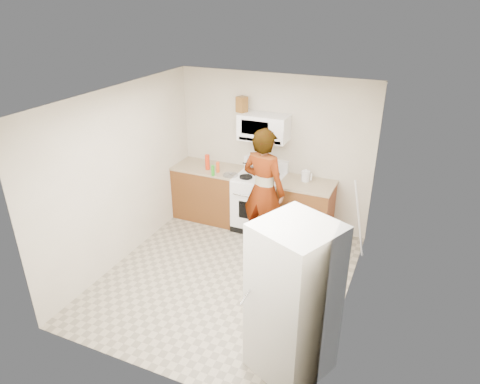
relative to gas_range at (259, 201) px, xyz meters
The scene contains 20 objects.
floor 1.56m from the gas_range, 86.14° to the right, with size 3.60×3.60×0.00m, color gray.
back_wall 0.83m from the gas_range, 72.00° to the left, with size 3.20×0.02×2.50m, color beige.
right_wall 2.37m from the gas_range, 41.25° to the right, with size 0.02×3.60×2.50m, color beige.
cabinet_left 0.94m from the gas_range, behind, with size 1.12×0.62×0.90m, color brown.
counter_left 1.03m from the gas_range, behind, with size 1.14×0.64×0.04m, color tan.
cabinet_right 0.78m from the gas_range, ahead, with size 0.80×0.62×0.90m, color brown.
counter_right 0.89m from the gas_range, ahead, with size 0.82×0.64×0.04m, color tan.
gas_range is the anchor object (origin of this frame).
microwave 1.22m from the gas_range, 90.00° to the left, with size 0.76×0.38×0.40m, color white.
person 0.76m from the gas_range, 63.69° to the right, with size 0.69×0.46×1.90m, color tan.
fridge 2.98m from the gas_range, 62.42° to the right, with size 0.70×0.70×1.70m, color beige.
kettle 0.90m from the gas_range, ahead, with size 0.13×0.13×0.16m, color silver.
jug 1.58m from the gas_range, 161.10° to the left, with size 0.14×0.14×0.24m, color brown.
saucepan 0.56m from the gas_range, 133.59° to the left, with size 0.20×0.20×0.11m, color #ABABB0.
tray 0.50m from the gas_range, 37.41° to the right, with size 0.25×0.16×0.05m, color silver.
bottle_spray 1.07m from the gas_range, behind, with size 0.07×0.07×0.25m, color red.
bottle_hot_sauce 0.88m from the gas_range, 169.15° to the right, with size 0.06×0.06×0.18m, color #DB4818.
bottle_green_cap 0.92m from the gas_range, 156.98° to the right, with size 0.05×0.05×0.17m, color #23911A.
pot_lid 0.66m from the gas_range, 158.89° to the right, with size 0.25×0.25×0.01m, color silver.
broom 1.66m from the gas_range, ahead, with size 0.03×0.03×1.26m, color silver.
Camera 1 is at (2.12, -4.40, 3.60)m, focal length 32.00 mm.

